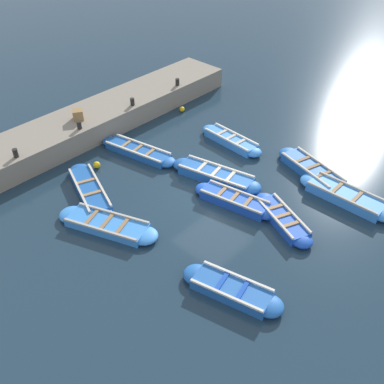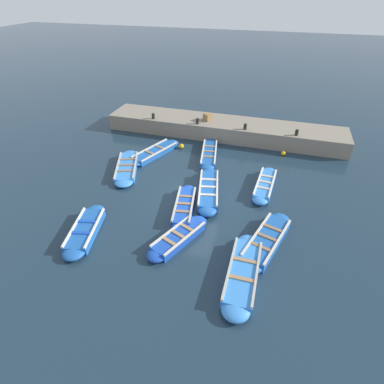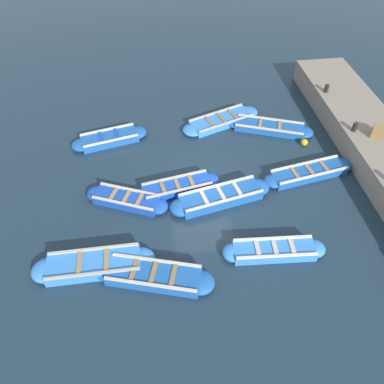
# 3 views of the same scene
# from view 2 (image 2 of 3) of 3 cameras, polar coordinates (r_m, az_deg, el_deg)

# --- Properties ---
(ground_plane) EXTENTS (120.00, 120.00, 0.00)m
(ground_plane) POSITION_cam_2_polar(r_m,az_deg,el_deg) (14.21, -0.22, -1.05)
(ground_plane) COLOR #1C303F
(boat_broadside) EXTENTS (3.43, 1.32, 0.42)m
(boat_broadside) POSITION_cam_2_polar(r_m,az_deg,el_deg) (13.34, -1.46, -2.85)
(boat_broadside) COLOR #1947B7
(boat_broadside) RESTS_ON ground
(boat_alongside) EXTENTS (3.85, 1.90, 0.42)m
(boat_alongside) POSITION_cam_2_polar(r_m,az_deg,el_deg) (12.09, 14.01, -8.97)
(boat_alongside) COLOR #1E59AD
(boat_alongside) RESTS_ON ground
(boat_far_corner) EXTENTS (3.91, 2.14, 0.36)m
(boat_far_corner) POSITION_cam_2_polar(r_m,az_deg,el_deg) (17.94, -7.08, 7.54)
(boat_far_corner) COLOR #1E59AD
(boat_far_corner) RESTS_ON ground
(boat_mid_row) EXTENTS (3.88, 1.44, 0.38)m
(boat_mid_row) POSITION_cam_2_polar(r_m,az_deg,el_deg) (17.63, 3.29, 7.28)
(boat_mid_row) COLOR #1E59AD
(boat_mid_row) RESTS_ON ground
(boat_tucked) EXTENTS (3.99, 1.63, 0.46)m
(boat_tucked) POSITION_cam_2_polar(r_m,az_deg,el_deg) (14.37, 3.17, 0.32)
(boat_tucked) COLOR #1E59AD
(boat_tucked) RESTS_ON ground
(boat_outer_left) EXTENTS (3.42, 0.94, 0.41)m
(boat_outer_left) POSITION_cam_2_polar(r_m,az_deg,el_deg) (15.20, 13.73, 1.31)
(boat_outer_left) COLOR #3884E0
(boat_outer_left) RESTS_ON ground
(boat_outer_right) EXTENTS (3.19, 1.92, 0.38)m
(boat_outer_right) POSITION_cam_2_polar(r_m,az_deg,el_deg) (11.91, -2.58, -8.63)
(boat_outer_right) COLOR #1947B7
(boat_outer_right) RESTS_ON ground
(boat_end_of_row) EXTENTS (3.38, 1.58, 0.40)m
(boat_end_of_row) POSITION_cam_2_polar(r_m,az_deg,el_deg) (12.93, -19.66, -6.88)
(boat_end_of_row) COLOR #1E59AD
(boat_end_of_row) RESTS_ON ground
(boat_inner_gap) EXTENTS (3.95, 2.25, 0.35)m
(boat_inner_gap) POSITION_cam_2_polar(r_m,az_deg,el_deg) (16.65, -12.31, 4.61)
(boat_inner_gap) COLOR #3884E0
(boat_inner_gap) RESTS_ON ground
(boat_stern_in) EXTENTS (3.86, 1.01, 0.44)m
(boat_stern_in) POSITION_cam_2_polar(r_m,az_deg,el_deg) (10.81, 9.66, -14.96)
(boat_stern_in) COLOR #3884E0
(boat_stern_in) RESTS_ON ground
(quay_wall) EXTENTS (2.52, 15.32, 0.99)m
(quay_wall) POSITION_cam_2_polar(r_m,az_deg,el_deg) (20.20, 5.97, 11.97)
(quay_wall) COLOR gray
(quay_wall) RESTS_ON ground
(bollard_north) EXTENTS (0.20, 0.20, 0.35)m
(bollard_north) POSITION_cam_2_polar(r_m,az_deg,el_deg) (18.85, 19.32, 10.65)
(bollard_north) COLOR black
(bollard_north) RESTS_ON quay_wall
(bollard_mid_north) EXTENTS (0.20, 0.20, 0.35)m
(bollard_mid_north) POSITION_cam_2_polar(r_m,az_deg,el_deg) (18.91, 10.09, 12.17)
(bollard_mid_north) COLOR black
(bollard_mid_north) RESTS_ON quay_wall
(bollard_mid_south) EXTENTS (0.20, 0.20, 0.35)m
(bollard_mid_south) POSITION_cam_2_polar(r_m,az_deg,el_deg) (19.44, 1.05, 13.35)
(bollard_mid_south) COLOR black
(bollard_mid_south) RESTS_ON quay_wall
(bollard_south) EXTENTS (0.20, 0.20, 0.35)m
(bollard_south) POSITION_cam_2_polar(r_m,az_deg,el_deg) (20.40, -7.39, 14.16)
(bollard_south) COLOR black
(bollard_south) RESTS_ON quay_wall
(wooden_crate) EXTENTS (0.62, 0.62, 0.45)m
(wooden_crate) POSITION_cam_2_polar(r_m,az_deg,el_deg) (19.97, 2.99, 14.07)
(wooden_crate) COLOR olive
(wooden_crate) RESTS_ON quay_wall
(buoy_orange_near) EXTENTS (0.30, 0.30, 0.30)m
(buoy_orange_near) POSITION_cam_2_polar(r_m,az_deg,el_deg) (18.51, -2.03, 8.71)
(buoy_orange_near) COLOR #EAB214
(buoy_orange_near) RESTS_ON ground
(buoy_yellow_far) EXTENTS (0.27, 0.27, 0.27)m
(buoy_yellow_far) POSITION_cam_2_polar(r_m,az_deg,el_deg) (18.50, 17.00, 7.06)
(buoy_yellow_far) COLOR #EAB214
(buoy_yellow_far) RESTS_ON ground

